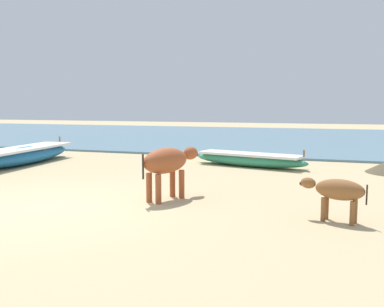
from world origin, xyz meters
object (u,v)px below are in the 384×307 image
at_px(fishing_boat_1, 250,159).
at_px(calf_near_brown, 337,191).
at_px(cow_adult_rust, 168,162).
at_px(fishing_boat_3, 26,155).

xyz_separation_m(fishing_boat_1, calf_near_brown, (2.55, -5.75, 0.28)).
height_order(cow_adult_rust, calf_near_brown, cow_adult_rust).
bearing_deg(calf_near_brown, cow_adult_rust, 3.86).
distance_m(cow_adult_rust, calf_near_brown, 3.26).
relative_size(fishing_boat_3, cow_adult_rust, 2.98).
relative_size(fishing_boat_1, calf_near_brown, 3.56).
height_order(fishing_boat_1, calf_near_brown, calf_near_brown).
distance_m(fishing_boat_1, fishing_boat_3, 7.22).
distance_m(fishing_boat_3, cow_adult_rust, 7.22).
relative_size(fishing_boat_1, fishing_boat_3, 0.82).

